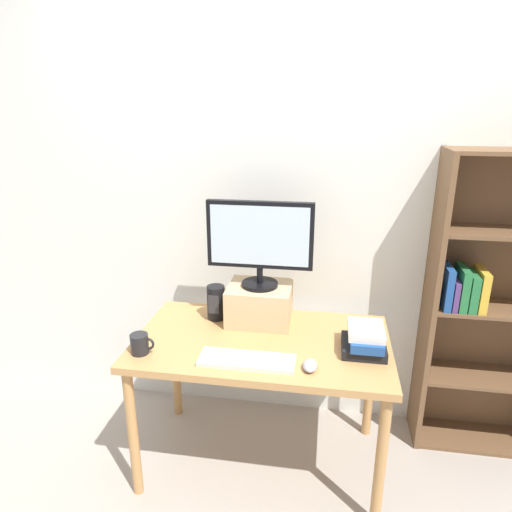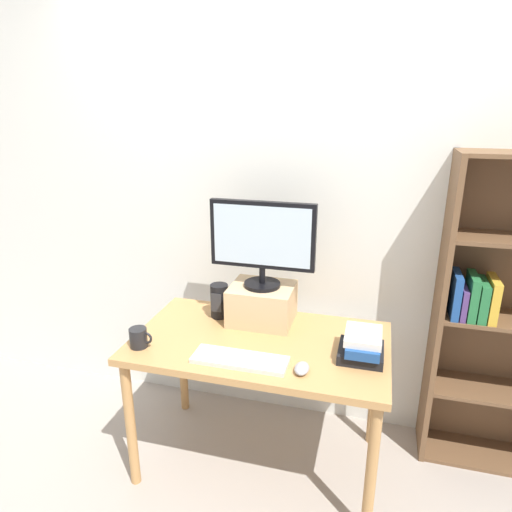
{
  "view_description": "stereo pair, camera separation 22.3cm",
  "coord_description": "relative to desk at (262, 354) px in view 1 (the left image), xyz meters",
  "views": [
    {
      "loc": [
        0.3,
        -2.0,
        1.87
      ],
      "look_at": [
        -0.04,
        0.08,
        1.16
      ],
      "focal_mm": 32.0,
      "sensor_mm": 36.0,
      "label": 1
    },
    {
      "loc": [
        0.51,
        -1.95,
        1.87
      ],
      "look_at": [
        -0.04,
        0.08,
        1.16
      ],
      "focal_mm": 32.0,
      "sensor_mm": 36.0,
      "label": 2
    }
  ],
  "objects": [
    {
      "name": "bookshelf_unit",
      "position": [
        1.21,
        0.39,
        0.18
      ],
      "size": [
        0.78,
        0.28,
        1.66
      ],
      "color": "brown",
      "rests_on": "ground_plane"
    },
    {
      "name": "computer_monitor",
      "position": [
        -0.04,
        0.2,
        0.54
      ],
      "size": [
        0.55,
        0.19,
        0.46
      ],
      "color": "black",
      "rests_on": "riser_box"
    },
    {
      "name": "desk",
      "position": [
        0.0,
        0.0,
        0.0
      ],
      "size": [
        1.26,
        0.73,
        0.75
      ],
      "color": "#B7844C",
      "rests_on": "ground_plane"
    },
    {
      "name": "back_wall",
      "position": [
        0.0,
        0.54,
        0.64
      ],
      "size": [
        7.0,
        0.08,
        2.6
      ],
      "color": "silver",
      "rests_on": "ground_plane"
    },
    {
      "name": "keyboard",
      "position": [
        -0.04,
        -0.22,
        0.1
      ],
      "size": [
        0.44,
        0.15,
        0.02
      ],
      "color": "silver",
      "rests_on": "desk"
    },
    {
      "name": "computer_mouse",
      "position": [
        0.25,
        -0.23,
        0.1
      ],
      "size": [
        0.06,
        0.1,
        0.04
      ],
      "color": "#99999E",
      "rests_on": "desk"
    },
    {
      "name": "coffee_mug",
      "position": [
        -0.55,
        -0.22,
        0.13
      ],
      "size": [
        0.12,
        0.08,
        0.1
      ],
      "color": "black",
      "rests_on": "desk"
    },
    {
      "name": "riser_box",
      "position": [
        -0.04,
        0.21,
        0.18
      ],
      "size": [
        0.33,
        0.28,
        0.2
      ],
      "color": "tan",
      "rests_on": "desk"
    },
    {
      "name": "book_stack",
      "position": [
        0.5,
        -0.03,
        0.14
      ],
      "size": [
        0.2,
        0.25,
        0.13
      ],
      "color": "black",
      "rests_on": "desk"
    },
    {
      "name": "desk_speaker",
      "position": [
        -0.28,
        0.19,
        0.18
      ],
      "size": [
        0.1,
        0.1,
        0.19
      ],
      "color": "black",
      "rests_on": "desk"
    },
    {
      "name": "ground_plane",
      "position": [
        0.0,
        0.0,
        -0.66
      ],
      "size": [
        12.0,
        12.0,
        0.0
      ],
      "primitive_type": "plane",
      "color": "#9E9389"
    }
  ]
}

